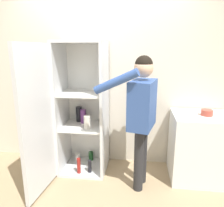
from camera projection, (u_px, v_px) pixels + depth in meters
name	position (u px, v px, depth m)	size (l,w,h in m)	color
ground_plane	(91.00, 197.00, 2.59)	(12.00, 12.00, 0.00)	tan
wall_back	(103.00, 79.00, 3.22)	(7.00, 0.06, 2.55)	beige
refrigerator	(75.00, 111.00, 2.93)	(0.75, 1.22, 1.82)	silver
person	(142.00, 108.00, 2.58)	(0.73, 0.59, 1.64)	#262628
counter	(199.00, 147.00, 2.90)	(0.73, 0.63, 0.89)	white
bowl	(207.00, 113.00, 2.77)	(0.15, 0.15, 0.07)	#B24738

